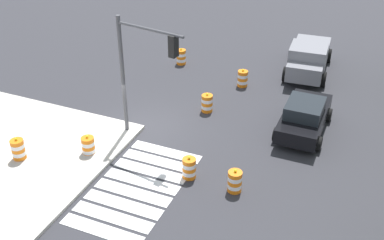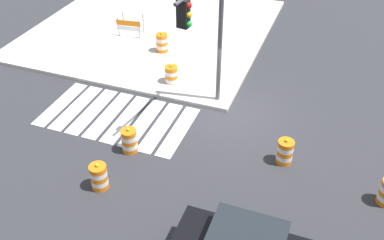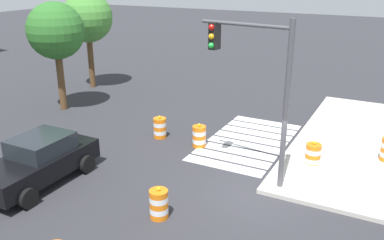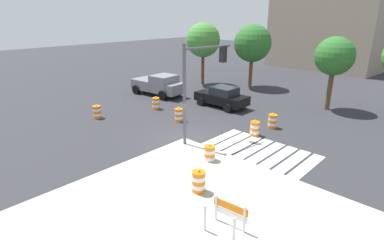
# 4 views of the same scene
# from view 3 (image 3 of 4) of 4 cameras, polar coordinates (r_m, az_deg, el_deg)

# --- Properties ---
(ground_plane) EXTENTS (120.00, 120.00, 0.00)m
(ground_plane) POSITION_cam_3_polar(r_m,az_deg,el_deg) (14.15, 8.80, -9.91)
(ground_plane) COLOR #2D2D33
(crosswalk_stripes) EXTENTS (5.85, 3.20, 0.02)m
(crosswalk_stripes) POSITION_cam_3_polar(r_m,az_deg,el_deg) (18.07, 7.61, -2.95)
(crosswalk_stripes) COLOR silver
(crosswalk_stripes) RESTS_ON ground
(sports_car) EXTENTS (4.31, 2.15, 1.63)m
(sports_car) POSITION_cam_3_polar(r_m,az_deg,el_deg) (15.27, -20.24, -5.21)
(sports_car) COLOR black
(sports_car) RESTS_ON ground
(traffic_barrel_crosswalk_end) EXTENTS (0.56, 0.56, 1.02)m
(traffic_barrel_crosswalk_end) POSITION_cam_3_polar(r_m,az_deg,el_deg) (17.29, 0.99, -2.25)
(traffic_barrel_crosswalk_end) COLOR orange
(traffic_barrel_crosswalk_end) RESTS_ON ground
(traffic_barrel_median_near) EXTENTS (0.56, 0.56, 1.02)m
(traffic_barrel_median_near) POSITION_cam_3_polar(r_m,az_deg,el_deg) (12.59, -4.56, -11.38)
(traffic_barrel_median_near) COLOR orange
(traffic_barrel_median_near) RESTS_ON ground
(traffic_barrel_median_far) EXTENTS (0.56, 0.56, 1.02)m
(traffic_barrel_median_far) POSITION_cam_3_polar(r_m,az_deg,el_deg) (18.26, -4.42, -1.07)
(traffic_barrel_median_far) COLOR orange
(traffic_barrel_median_far) RESTS_ON ground
(traffic_barrel_far_curb) EXTENTS (0.56, 0.56, 1.02)m
(traffic_barrel_far_curb) POSITION_cam_3_polar(r_m,az_deg,el_deg) (16.22, 16.22, -4.66)
(traffic_barrel_far_curb) COLOR orange
(traffic_barrel_far_curb) RESTS_ON ground
(traffic_light_pole) EXTENTS (0.71, 3.26, 5.50)m
(traffic_light_pole) POSITION_cam_3_polar(r_m,az_deg,el_deg) (13.54, 8.63, 6.59)
(traffic_light_pole) COLOR #4C4C51
(traffic_light_pole) RESTS_ON sidewalk_corner
(street_tree_streetside_mid) EXTENTS (2.85, 2.85, 5.53)m
(street_tree_streetside_mid) POSITION_cam_3_polar(r_m,az_deg,el_deg) (22.24, -18.15, 11.43)
(street_tree_streetside_mid) COLOR brown
(street_tree_streetside_mid) RESTS_ON ground
(street_tree_corner_lot) EXTENTS (2.99, 2.99, 5.79)m
(street_tree_corner_lot) POSITION_cam_3_polar(r_m,az_deg,el_deg) (26.29, -14.12, 13.42)
(street_tree_corner_lot) COLOR brown
(street_tree_corner_lot) RESTS_ON ground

